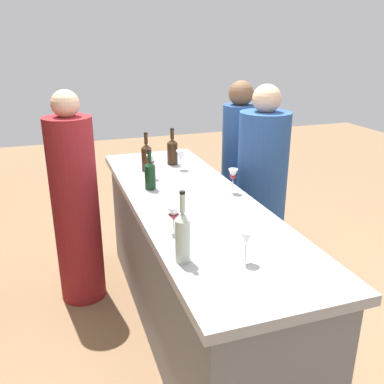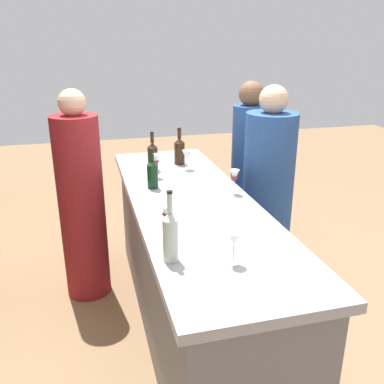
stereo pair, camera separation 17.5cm
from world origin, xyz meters
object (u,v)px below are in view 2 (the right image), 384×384
Objects in this scene: person_left_guest at (248,175)px; person_center_guest at (267,198)px; wine_glass_far_center at (167,215)px; wine_bottle_center_amber_brown at (153,156)px; wine_bottle_leftmost_clear_pale at (170,235)px; person_right_guest at (82,205)px; wine_glass_far_left at (156,161)px; wine_glass_near_right at (234,241)px; wine_glass_near_left at (235,177)px; wine_bottle_second_left_dark_green at (153,173)px; wine_bottle_second_right_amber_brown at (180,150)px; wine_glass_near_center at (187,156)px.

person_center_guest reaches higher than person_left_guest.
wine_bottle_center_amber_brown is at bearing -5.90° from wine_glass_far_center.
wine_bottle_leftmost_clear_pale is 0.21× the size of person_right_guest.
wine_bottle_center_amber_brown is at bearing -3.24° from wine_glass_far_left.
wine_glass_near_right reaches higher than wine_glass_far_center.
wine_glass_near_left is at bearing -136.99° from wine_glass_far_left.
person_left_guest reaches higher than wine_glass_far_left.
person_left_guest is (0.72, -0.99, -0.31)m from wine_bottle_second_left_dark_green.
person_left_guest reaches higher than wine_bottle_second_right_amber_brown.
wine_bottle_leftmost_clear_pale reaches higher than wine_glass_near_left.
person_right_guest reaches higher than wine_bottle_second_right_amber_brown.
person_right_guest reaches higher than person_left_guest.
wine_bottle_center_amber_brown is at bearing -9.83° from wine_bottle_second_left_dark_green.
wine_bottle_second_left_dark_green is 0.42m from wine_bottle_center_amber_brown.
wine_bottle_second_left_dark_green is at bearing 35.79° from person_left_guest.
wine_bottle_second_right_amber_brown is 1.94× the size of wine_glass_near_center.
wine_glass_near_center and wine_glass_near_right have the same top height.
wine_glass_near_center is at bearing -171.95° from wine_bottle_second_right_amber_brown.
person_center_guest is (-0.21, -0.59, -0.32)m from wine_glass_near_center.
wine_glass_near_left is 0.66m from person_center_guest.
wine_glass_far_center is 0.09× the size of person_right_guest.
person_center_guest reaches higher than wine_bottle_leftmost_clear_pale.
wine_bottle_center_amber_brown is 0.19× the size of person_center_guest.
wine_glass_far_left is at bearing 117.19° from wine_glass_near_center.
wine_bottle_leftmost_clear_pale is 1.16× the size of wine_bottle_second_right_amber_brown.
wine_glass_near_left is (-0.65, -0.42, -0.00)m from wine_bottle_center_amber_brown.
person_left_guest is (0.50, -0.92, -0.33)m from wine_glass_far_left.
wine_bottle_leftmost_clear_pale is at bearing 57.65° from person_left_guest.
wine_glass_near_right is 1.33m from wine_glass_far_left.
person_center_guest is (0.85, -0.97, -0.32)m from wine_glass_far_center.
wine_glass_far_center is at bearing 53.75° from person_left_guest.
person_right_guest is (-0.01, 0.81, -0.32)m from wine_glass_near_center.
wine_bottle_center_amber_brown is 1.96× the size of wine_glass_near_right.
person_left_guest is at bearing -98.41° from person_center_guest.
wine_bottle_leftmost_clear_pale is 1.14× the size of wine_bottle_center_amber_brown.
person_left_guest is (0.36, -0.66, -0.31)m from wine_glass_near_center.
wine_bottle_second_right_amber_brown reaches higher than wine_glass_near_left.
wine_bottle_leftmost_clear_pale reaches higher than wine_glass_near_center.
person_center_guest is at bearing -41.29° from wine_bottle_leftmost_clear_pale.
wine_glass_near_left is 0.92× the size of wine_glass_far_left.
wine_bottle_center_amber_brown is 0.19m from wine_glass_far_left.
wine_bottle_second_left_dark_green is 0.68m from person_right_guest.
wine_bottle_second_left_dark_green is 0.17× the size of person_left_guest.
wine_bottle_center_amber_brown is 1.51m from wine_glass_near_right.
wine_glass_near_left reaches higher than wine_glass_near_right.
wine_bottle_second_left_dark_green is 1.87× the size of wine_glass_far_center.
wine_bottle_second_right_amber_brown is 0.38m from wine_glass_far_left.
wine_bottle_leftmost_clear_pale is 2.06m from person_left_guest.
wine_bottle_second_left_dark_green is 1.81× the size of wine_glass_near_center.
person_right_guest is (0.13, 0.54, -0.33)m from wine_glass_far_left.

